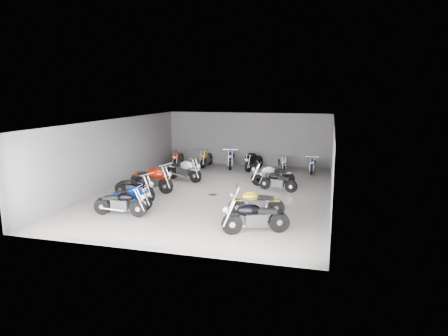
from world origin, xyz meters
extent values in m
plane|color=gray|center=(0.00, 0.00, 0.00)|extent=(14.00, 14.00, 0.00)
cube|color=slate|center=(0.00, 7.00, 1.60)|extent=(10.00, 0.10, 3.20)
cube|color=slate|center=(-5.00, 0.00, 1.60)|extent=(0.10, 14.00, 3.20)
cube|color=slate|center=(5.00, 0.00, 1.60)|extent=(0.10, 14.00, 3.20)
cube|color=black|center=(0.00, 0.00, 3.22)|extent=(10.00, 14.00, 0.04)
cube|color=black|center=(0.00, -0.50, 0.01)|extent=(0.32, 0.32, 0.01)
cylinder|color=black|center=(-1.69, -4.23, 0.31)|extent=(0.63, 0.16, 0.62)
cylinder|color=black|center=(-3.10, -4.31, 0.31)|extent=(0.63, 0.18, 0.62)
cube|color=#2D2D30|center=(-2.40, -4.27, 0.41)|extent=(0.65, 0.33, 0.39)
ellipsoid|color=black|center=(-2.18, -4.26, 0.72)|extent=(0.68, 0.43, 0.35)
cube|color=black|center=(-2.71, -4.29, 0.68)|extent=(0.61, 0.31, 0.18)
cylinder|color=black|center=(-1.85, -3.36, 0.29)|extent=(0.58, 0.15, 0.57)
cylinder|color=black|center=(-3.14, -3.28, 0.29)|extent=(0.58, 0.17, 0.57)
cube|color=#2D2D30|center=(-2.50, -3.32, 0.37)|extent=(0.59, 0.30, 0.36)
ellipsoid|color=navy|center=(-2.30, -3.33, 0.66)|extent=(0.63, 0.39, 0.32)
cube|color=black|center=(-2.78, -3.30, 0.62)|extent=(0.56, 0.28, 0.16)
cylinder|color=black|center=(-2.20, -2.38, 0.33)|extent=(0.67, 0.32, 0.66)
cylinder|color=black|center=(-3.64, -1.94, 0.33)|extent=(0.68, 0.34, 0.66)
cube|color=#2D2D30|center=(-2.92, -2.16, 0.44)|extent=(0.74, 0.49, 0.42)
ellipsoid|color=black|center=(-2.70, -2.23, 0.77)|extent=(0.80, 0.60, 0.37)
cube|color=black|center=(-3.24, -2.06, 0.73)|extent=(0.69, 0.46, 0.19)
cylinder|color=black|center=(-2.07, -0.87, 0.37)|extent=(0.75, 0.34, 0.73)
cylinder|color=black|center=(-3.67, -0.42, 0.37)|extent=(0.75, 0.37, 0.73)
cube|color=#2D2D30|center=(-2.87, -0.64, 0.48)|extent=(0.81, 0.53, 0.46)
ellipsoid|color=#AC1504|center=(-2.62, -0.71, 0.85)|extent=(0.88, 0.65, 0.41)
cube|color=black|center=(-3.22, -0.54, 0.80)|extent=(0.76, 0.50, 0.21)
cylinder|color=black|center=(-1.51, 1.52, 0.35)|extent=(0.71, 0.40, 0.71)
cylinder|color=black|center=(-2.99, 2.14, 0.35)|extent=(0.72, 0.42, 0.71)
cube|color=#2D2D30|center=(-2.25, 1.83, 0.46)|extent=(0.79, 0.58, 0.44)
ellipsoid|color=#B5B5BD|center=(-2.03, 1.74, 0.82)|extent=(0.86, 0.70, 0.40)
cube|color=black|center=(-2.58, 1.96, 0.77)|extent=(0.74, 0.54, 0.20)
cylinder|color=black|center=(1.99, -5.07, 0.34)|extent=(0.68, 0.39, 0.68)
cylinder|color=black|center=(3.41, -4.48, 0.34)|extent=(0.69, 0.41, 0.68)
cube|color=#2D2D30|center=(2.70, -4.78, 0.44)|extent=(0.76, 0.56, 0.42)
ellipsoid|color=black|center=(2.49, -4.87, 0.78)|extent=(0.83, 0.67, 0.38)
cube|color=black|center=(3.01, -4.65, 0.74)|extent=(0.71, 0.52, 0.19)
cylinder|color=black|center=(1.70, -3.10, 0.31)|extent=(0.64, 0.26, 0.62)
cylinder|color=black|center=(3.08, -2.80, 0.31)|extent=(0.64, 0.28, 0.62)
cube|color=#2D2D30|center=(2.39, -2.95, 0.41)|extent=(0.68, 0.42, 0.39)
ellipsoid|color=gold|center=(2.18, -3.00, 0.72)|extent=(0.73, 0.52, 0.35)
cube|color=black|center=(2.70, -2.88, 0.68)|extent=(0.64, 0.39, 0.18)
cylinder|color=black|center=(2.04, 1.10, 0.28)|extent=(0.58, 0.25, 0.57)
cylinder|color=black|center=(3.28, 0.77, 0.28)|extent=(0.58, 0.27, 0.57)
cube|color=#2D2D30|center=(2.66, 0.93, 0.37)|extent=(0.62, 0.40, 0.35)
ellipsoid|color=black|center=(2.47, 0.98, 0.66)|extent=(0.67, 0.49, 0.32)
cube|color=black|center=(2.93, 0.86, 0.62)|extent=(0.58, 0.38, 0.16)
cylinder|color=black|center=(1.59, 1.71, 0.32)|extent=(0.66, 0.33, 0.65)
cylinder|color=black|center=(2.99, 2.17, 0.32)|extent=(0.66, 0.35, 0.65)
cube|color=#2D2D30|center=(2.29, 1.94, 0.43)|extent=(0.72, 0.50, 0.41)
ellipsoid|color=silver|center=(2.08, 1.87, 0.75)|extent=(0.78, 0.60, 0.37)
cube|color=black|center=(2.60, 2.04, 0.71)|extent=(0.68, 0.46, 0.18)
cylinder|color=black|center=(-3.92, 4.93, 0.30)|extent=(0.19, 0.61, 0.60)
cylinder|color=black|center=(-4.08, 6.28, 0.30)|extent=(0.21, 0.61, 0.60)
cube|color=#2D2D30|center=(-4.00, 5.60, 0.39)|extent=(0.35, 0.64, 0.38)
ellipsoid|color=maroon|center=(-3.98, 5.40, 0.70)|extent=(0.45, 0.68, 0.34)
cube|color=black|center=(-4.03, 5.90, 0.66)|extent=(0.33, 0.60, 0.17)
cylinder|color=black|center=(-2.32, 5.17, 0.32)|extent=(0.13, 0.63, 0.63)
cylinder|color=black|center=(-2.31, 6.60, 0.32)|extent=(0.15, 0.63, 0.63)
cube|color=#2D2D30|center=(-2.31, 5.88, 0.41)|extent=(0.30, 0.64, 0.39)
ellipsoid|color=#F8A012|center=(-2.31, 5.67, 0.73)|extent=(0.40, 0.67, 0.35)
cube|color=black|center=(-2.31, 6.20, 0.69)|extent=(0.28, 0.60, 0.18)
cylinder|color=black|center=(-0.62, 5.09, 0.34)|extent=(0.27, 0.69, 0.68)
cylinder|color=black|center=(-0.92, 6.59, 0.34)|extent=(0.29, 0.69, 0.68)
cube|color=#2D2D30|center=(-0.77, 5.84, 0.44)|extent=(0.45, 0.74, 0.42)
ellipsoid|color=navy|center=(-0.72, 5.61, 0.78)|extent=(0.55, 0.79, 0.38)
cube|color=black|center=(-0.83, 6.17, 0.74)|extent=(0.42, 0.69, 0.19)
cylinder|color=black|center=(0.48, 4.85, 0.33)|extent=(0.30, 0.66, 0.65)
cylinder|color=black|center=(0.86, 6.28, 0.33)|extent=(0.32, 0.67, 0.65)
cube|color=#2D2D30|center=(0.67, 5.57, 0.43)|extent=(0.47, 0.72, 0.41)
ellipsoid|color=black|center=(0.61, 5.35, 0.75)|extent=(0.58, 0.78, 0.37)
cube|color=black|center=(0.76, 5.88, 0.71)|extent=(0.44, 0.67, 0.19)
cylinder|color=black|center=(2.48, 4.79, 0.29)|extent=(0.27, 0.58, 0.57)
cylinder|color=black|center=(2.12, 6.03, 0.29)|extent=(0.29, 0.59, 0.57)
cube|color=#2D2D30|center=(2.30, 5.41, 0.38)|extent=(0.42, 0.63, 0.36)
ellipsoid|color=silver|center=(2.35, 5.22, 0.66)|extent=(0.51, 0.68, 0.32)
cube|color=black|center=(2.22, 5.69, 0.63)|extent=(0.39, 0.59, 0.16)
cylinder|color=black|center=(3.98, 4.89, 0.29)|extent=(0.14, 0.58, 0.57)
cylinder|color=black|center=(4.02, 6.18, 0.29)|extent=(0.16, 0.58, 0.57)
cube|color=#2D2D30|center=(4.00, 5.54, 0.38)|extent=(0.29, 0.59, 0.36)
ellipsoid|color=#11389F|center=(3.99, 5.34, 0.66)|extent=(0.38, 0.62, 0.32)
cube|color=black|center=(4.01, 5.82, 0.63)|extent=(0.27, 0.55, 0.16)
camera|label=1|loc=(4.88, -16.78, 4.47)|focal=32.00mm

